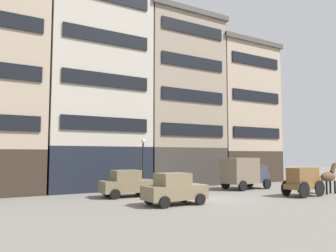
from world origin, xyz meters
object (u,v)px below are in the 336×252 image
Objects in this scene: delivery_truck_near at (245,172)px; streetlamp_curbside at (143,158)px; draft_horse at (329,176)px; sedan_light at (127,184)px; sedan_dark at (174,189)px; cargo_wagon at (303,180)px.

streetlamp_curbside is (-8.51, 2.18, 1.25)m from delivery_truck_near.
draft_horse reaches higher than sedan_light.
sedan_dark is 0.90× the size of streetlamp_curbside.
streetlamp_curbside is at bearing 145.59° from draft_horse.
streetlamp_curbside is (-11.51, 7.88, 1.40)m from draft_horse.
streetlamp_curbside is (2.16, 1.90, 1.76)m from sedan_light.
cargo_wagon is at bearing -89.52° from delivery_truck_near.
draft_horse is at bearing -23.65° from sedan_light.
sedan_light is 3.37m from streetlamp_curbside.
sedan_dark is (-12.89, 1.17, -0.36)m from draft_horse.
cargo_wagon is 0.80× the size of sedan_dark.
draft_horse reaches higher than cargo_wagon.
delivery_truck_near is 1.20× the size of sedan_dark.
draft_horse is 0.57× the size of streetlamp_curbside.
streetlamp_curbside reaches higher than sedan_dark.
delivery_truck_near is at bearing 24.65° from sedan_dark.
draft_horse is 0.62× the size of sedan_light.
draft_horse is (2.95, 0.00, 0.12)m from cargo_wagon.
streetlamp_curbside is at bearing 78.41° from sedan_dark.
cargo_wagon is 12.29m from sedan_light.
delivery_truck_near reaches higher than sedan_light.
sedan_dark is 7.08m from streetlamp_curbside.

